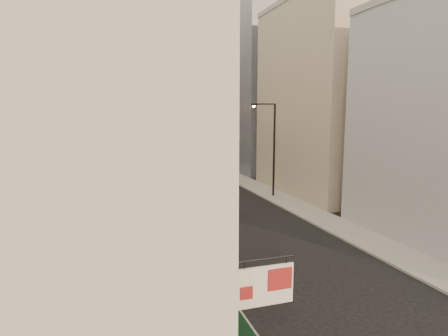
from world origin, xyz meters
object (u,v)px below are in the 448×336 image
Objects in this scene: clock_tower at (140,77)px; streetlamp_mid at (272,144)px; streetlamp_far at (226,135)px; traffic_light_right at (224,147)px; white_tower at (196,68)px.

streetlamp_mid is (7.05, -62.59, -12.12)m from clock_tower.
traffic_light_right is at bearing -108.65° from streetlamp_far.
streetlamp_mid is 1.93× the size of traffic_light_right.
clock_tower reaches higher than streetlamp_far.
streetlamp_mid is 16.59m from traffic_light_right.
traffic_light_right is (7.29, -46.09, -13.85)m from clock_tower.
streetlamp_mid is at bearing -83.57° from clock_tower.
traffic_light_right is at bearing -96.60° from white_tower.
traffic_light_right is (0.24, 16.50, -1.73)m from streetlamp_mid.
streetlamp_far is at bearing -95.97° from white_tower.
clock_tower reaches higher than traffic_light_right.
clock_tower is 4.63× the size of streetlamp_far.
streetlamp_mid is at bearing -94.65° from white_tower.
white_tower is 4.30× the size of streetlamp_mid.
clock_tower is at bearing 111.52° from streetlamp_mid.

